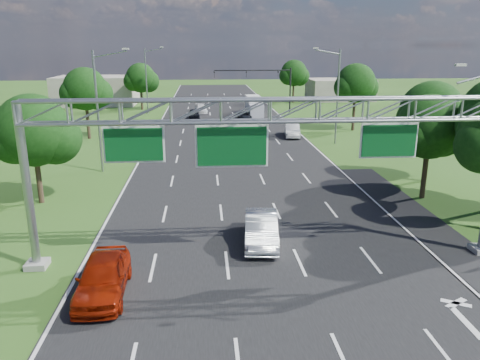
{
  "coord_description": "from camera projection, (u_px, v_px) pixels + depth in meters",
  "views": [
    {
      "loc": [
        -2.79,
        -9.34,
        10.37
      ],
      "look_at": [
        -0.9,
        14.8,
        3.38
      ],
      "focal_mm": 35.0,
      "sensor_mm": 36.0,
      "label": 1
    }
  ],
  "objects": [
    {
      "name": "building_left",
      "position": [
        97.0,
        90.0,
        84.41
      ],
      "size": [
        14.0,
        10.0,
        5.0
      ],
      "primitive_type": "cube",
      "color": "gray",
      "rests_on": "ground"
    },
    {
      "name": "building_right",
      "position": [
        340.0,
        89.0,
        91.81
      ],
      "size": [
        12.0,
        9.0,
        4.0
      ],
      "primitive_type": "cube",
      "color": "gray",
      "rests_on": "ground"
    },
    {
      "name": "tree_verge_rd",
      "position": [
        356.0,
        85.0,
        57.68
      ],
      "size": [
        5.76,
        4.8,
        8.28
      ],
      "color": "#2D2116",
      "rests_on": "ground"
    },
    {
      "name": "box_truck",
      "position": [
        254.0,
        106.0,
        71.93
      ],
      "size": [
        2.3,
        7.4,
        2.78
      ],
      "rotation": [
        0.0,
        0.0,
        0.03
      ],
      "color": "white",
      "rests_on": "ground"
    },
    {
      "name": "red_coupe",
      "position": [
        103.0,
        277.0,
        19.98
      ],
      "size": [
        2.14,
        5.04,
        1.7
      ],
      "primitive_type": "imported",
      "rotation": [
        0.0,
        0.0,
        0.03
      ],
      "color": "maroon",
      "rests_on": "ground"
    },
    {
      "name": "streetlight_l_near",
      "position": [
        100.0,
        106.0,
        38.38
      ],
      "size": [
        2.97,
        0.22,
        10.16
      ],
      "color": "gray",
      "rests_on": "ground"
    },
    {
      "name": "streetlight_l_far",
      "position": [
        147.0,
        78.0,
        71.9
      ],
      "size": [
        2.97,
        0.22,
        10.16
      ],
      "color": "gray",
      "rests_on": "ground"
    },
    {
      "name": "tree_verge_re",
      "position": [
        294.0,
        74.0,
        86.39
      ],
      "size": [
        5.76,
        4.8,
        7.84
      ],
      "color": "#2D2116",
      "rests_on": "ground"
    },
    {
      "name": "streetlight_r_mid",
      "position": [
        336.0,
        92.0,
        49.64
      ],
      "size": [
        2.97,
        0.22,
        10.16
      ],
      "color": "gray",
      "rests_on": "ground"
    },
    {
      "name": "car_queue_a",
      "position": [
        201.0,
        109.0,
        74.32
      ],
      "size": [
        2.12,
        4.5,
        1.27
      ],
      "primitive_type": "imported",
      "rotation": [
        0.0,
        0.0,
        0.08
      ],
      "color": "white",
      "rests_on": "ground"
    },
    {
      "name": "silver_sedan",
      "position": [
        261.0,
        229.0,
        25.28
      ],
      "size": [
        2.22,
        5.11,
        1.64
      ],
      "primitive_type": "imported",
      "rotation": [
        0.0,
        0.0,
        -0.1
      ],
      "color": "silver",
      "rests_on": "ground"
    },
    {
      "name": "tree_verge_la",
      "position": [
        35.0,
        134.0,
        30.78
      ],
      "size": [
        5.76,
        4.8,
        7.4
      ],
      "color": "#2D2116",
      "rests_on": "ground"
    },
    {
      "name": "tree_verge_lc",
      "position": [
        141.0,
        79.0,
        76.77
      ],
      "size": [
        5.76,
        4.8,
        7.62
      ],
      "color": "#2D2116",
      "rests_on": "ground"
    },
    {
      "name": "car_queue_c",
      "position": [
        194.0,
        114.0,
        69.0
      ],
      "size": [
        1.78,
        3.93,
        1.31
      ],
      "primitive_type": "imported",
      "rotation": [
        0.0,
        0.0,
        0.06
      ],
      "color": "black",
      "rests_on": "ground"
    },
    {
      "name": "tree_verge_lb",
      "position": [
        86.0,
        91.0,
        52.48
      ],
      "size": [
        5.76,
        4.8,
        8.06
      ],
      "color": "#2D2116",
      "rests_on": "ground"
    },
    {
      "name": "road_flare",
      "position": [
        438.0,
        237.0,
        26.21
      ],
      "size": [
        3.0,
        30.0,
        0.02
      ],
      "primitive_type": "cube",
      "color": "black",
      "rests_on": "ground"
    },
    {
      "name": "car_queue_b",
      "position": [
        245.0,
        116.0,
        67.52
      ],
      "size": [
        1.88,
        3.9,
        1.07
      ],
      "primitive_type": "imported",
      "rotation": [
        0.0,
        0.0,
        0.03
      ],
      "color": "black",
      "rests_on": "ground"
    },
    {
      "name": "road",
      "position": [
        237.0,
        169.0,
        40.77
      ],
      "size": [
        18.0,
        180.0,
        0.02
      ],
      "primitive_type": "cube",
      "color": "black",
      "rests_on": "ground"
    },
    {
      "name": "tree_cluster_right",
      "position": [
        478.0,
        127.0,
        30.04
      ],
      "size": [
        9.91,
        14.6,
        8.68
      ],
      "color": "#2D2116",
      "rests_on": "ground"
    },
    {
      "name": "car_queue_d",
      "position": [
        292.0,
        130.0,
        54.83
      ],
      "size": [
        2.17,
        4.79,
        1.53
      ],
      "primitive_type": "imported",
      "rotation": [
        0.0,
        0.0,
        -0.12
      ],
      "color": "silver",
      "rests_on": "ground"
    },
    {
      "name": "sign_gantry",
      "position": [
        271.0,
        123.0,
        21.64
      ],
      "size": [
        23.5,
        1.0,
        9.56
      ],
      "color": "gray",
      "rests_on": "ground"
    },
    {
      "name": "traffic_signal",
      "position": [
        268.0,
        80.0,
        73.42
      ],
      "size": [
        12.21,
        0.24,
        7.0
      ],
      "color": "black",
      "rests_on": "ground"
    },
    {
      "name": "ground",
      "position": [
        237.0,
        169.0,
        40.77
      ],
      "size": [
        220.0,
        220.0,
        0.0
      ],
      "primitive_type": "plane",
      "color": "#2D5218",
      "rests_on": "ground"
    }
  ]
}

